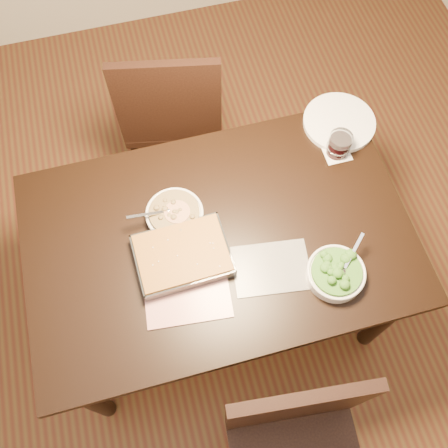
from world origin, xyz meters
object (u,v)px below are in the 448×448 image
(stew_bowl, at_px, (175,215))
(chair_far, at_px, (172,110))
(broccoli_bowl, at_px, (336,273))
(wine_tumbler, at_px, (339,144))
(dinner_plate, at_px, (339,122))
(baking_dish, at_px, (183,256))
(table, at_px, (219,247))

(stew_bowl, distance_m, chair_far, 0.72)
(broccoli_bowl, height_order, wine_tumbler, wine_tumbler)
(dinner_plate, bearing_deg, baking_dish, -151.12)
(table, bearing_deg, broccoli_bowl, -35.66)
(broccoli_bowl, relative_size, wine_tumbler, 2.04)
(table, distance_m, broccoli_bowl, 0.45)
(table, height_order, stew_bowl, stew_bowl)
(table, xyz_separation_m, baking_dish, (-0.14, -0.05, 0.12))
(stew_bowl, xyz_separation_m, baking_dish, (-0.01, -0.16, -0.00))
(stew_bowl, xyz_separation_m, wine_tumbler, (0.68, 0.12, 0.03))
(stew_bowl, bearing_deg, baking_dish, -92.99)
(baking_dish, xyz_separation_m, wine_tumbler, (0.68, 0.28, 0.03))
(wine_tumbler, relative_size, chair_far, 0.10)
(stew_bowl, height_order, baking_dish, stew_bowl)
(table, xyz_separation_m, wine_tumbler, (0.54, 0.23, 0.15))
(baking_dish, xyz_separation_m, chair_far, (0.12, 0.83, -0.24))
(broccoli_bowl, xyz_separation_m, wine_tumbler, (0.19, 0.48, 0.03))
(table, height_order, baking_dish, baking_dish)
(table, distance_m, chair_far, 0.79)
(wine_tumbler, bearing_deg, dinner_plate, 65.48)
(table, relative_size, wine_tumbler, 14.00)
(baking_dish, bearing_deg, dinner_plate, 27.14)
(baking_dish, bearing_deg, wine_tumbler, 20.63)
(broccoli_bowl, height_order, baking_dish, broccoli_bowl)
(broccoli_bowl, xyz_separation_m, chair_far, (-0.37, 1.03, -0.24))
(dinner_plate, distance_m, chair_far, 0.78)
(dinner_plate, bearing_deg, table, -149.14)
(baking_dish, distance_m, wine_tumbler, 0.74)
(broccoli_bowl, height_order, dinner_plate, broccoli_bowl)
(wine_tumbler, bearing_deg, chair_far, 135.87)
(table, height_order, broccoli_bowl, broccoli_bowl)
(stew_bowl, bearing_deg, broccoli_bowl, -36.80)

